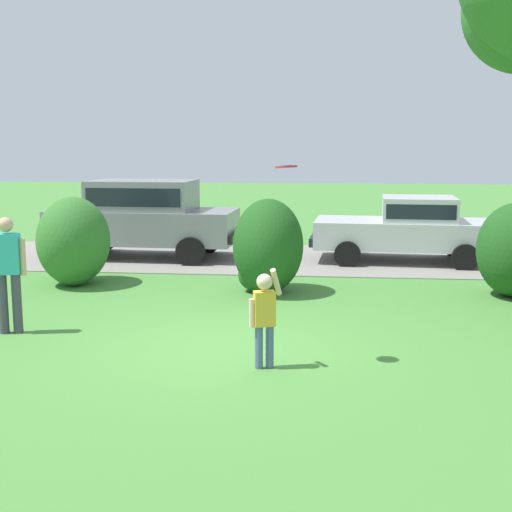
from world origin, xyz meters
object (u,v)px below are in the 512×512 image
at_px(parked_sedan, 409,227).
at_px(child_thrower, 264,313).
at_px(parked_suv, 143,215).
at_px(frisbee, 286,167).
at_px(adult_onlooker, 8,268).

xyz_separation_m(parked_sedan, child_thrower, (-2.73, -8.14, -0.13)).
distance_m(parked_suv, child_thrower, 8.86).
bearing_deg(frisbee, adult_onlooker, 166.44).
relative_size(child_thrower, adult_onlooker, 0.74).
height_order(parked_suv, adult_onlooker, parked_suv).
bearing_deg(adult_onlooker, parked_sedan, 46.18).
bearing_deg(parked_suv, frisbee, -63.31).
distance_m(parked_sedan, frisbee, 8.46).
bearing_deg(child_thrower, parked_sedan, 71.48).
distance_m(parked_suv, adult_onlooker, 6.83).
xyz_separation_m(child_thrower, adult_onlooker, (-3.91, 1.23, 0.27)).
bearing_deg(parked_suv, parked_sedan, 0.76).
relative_size(parked_suv, adult_onlooker, 2.74).
bearing_deg(child_thrower, frisbee, 42.71).
bearing_deg(parked_suv, adult_onlooker, -91.81).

